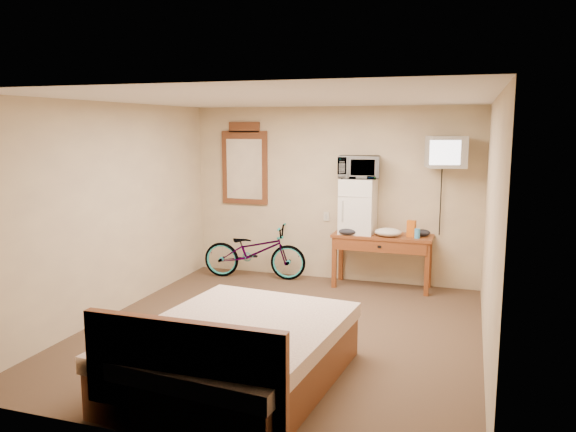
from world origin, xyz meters
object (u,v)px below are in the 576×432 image
object	(u,v)px
bed	(234,354)
crt_television	(446,152)
mini_fridge	(358,206)
microwave	(359,167)
blue_cup	(417,233)
bicycle	(255,251)
desk	(382,244)
wall_mirror	(245,165)

from	to	relation	value
bed	crt_television	bearing A→B (deg)	65.72
mini_fridge	microwave	world-z (taller)	microwave
mini_fridge	blue_cup	size ratio (longest dim) A/B	5.93
crt_television	bicycle	world-z (taller)	crt_television
blue_cup	bicycle	distance (m)	2.37
blue_cup	bicycle	size ratio (longest dim) A/B	0.08
crt_television	bicycle	distance (m)	3.04
blue_cup	crt_television	distance (m)	1.13
blue_cup	bicycle	bearing A→B (deg)	179.42
mini_fridge	microwave	distance (m)	0.54
mini_fridge	blue_cup	bearing A→B (deg)	-9.05
microwave	desk	bearing A→B (deg)	-18.03
crt_television	wall_mirror	bearing A→B (deg)	175.09
desk	wall_mirror	xyz separation A→B (m)	(-2.13, 0.27, 1.02)
mini_fridge	bicycle	size ratio (longest dim) A/B	0.50
bicycle	bed	distance (m)	3.51
blue_cup	bed	world-z (taller)	bed
crt_television	bed	bearing A→B (deg)	-114.28
microwave	wall_mirror	world-z (taller)	wall_mirror
microwave	blue_cup	xyz separation A→B (m)	(0.83, -0.13, -0.85)
microwave	bicycle	size ratio (longest dim) A/B	0.37
microwave	blue_cup	bearing A→B (deg)	-17.76
desk	mini_fridge	distance (m)	0.62
blue_cup	wall_mirror	distance (m)	2.76
desk	microwave	world-z (taller)	microwave
wall_mirror	bed	distance (m)	4.13
mini_fridge	wall_mirror	distance (m)	1.87
microwave	crt_television	distance (m)	1.17
bicycle	bed	xyz separation A→B (m)	(1.12, -3.32, -0.11)
bed	blue_cup	bearing A→B (deg)	69.77
microwave	crt_television	world-z (taller)	crt_television
crt_television	wall_mirror	distance (m)	2.95
mini_fridge	bed	distance (m)	3.55
microwave	bicycle	distance (m)	1.97
microwave	bed	bearing A→B (deg)	-105.12
microwave	mini_fridge	bearing A→B (deg)	-132.38
microwave	bed	distance (m)	3.71
desk	bed	world-z (taller)	bed
microwave	blue_cup	distance (m)	1.20
microwave	blue_cup	size ratio (longest dim) A/B	4.34
crt_television	wall_mirror	world-z (taller)	wall_mirror
microwave	bicycle	bearing A→B (deg)	175.43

